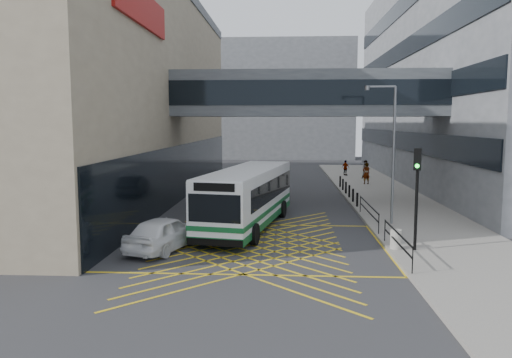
% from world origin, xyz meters
% --- Properties ---
extents(ground, '(120.00, 120.00, 0.00)m').
position_xyz_m(ground, '(0.00, 0.00, 0.00)').
color(ground, '#333335').
extents(building_whsmith, '(24.17, 42.00, 16.00)m').
position_xyz_m(building_whsmith, '(-17.98, 16.00, 8.00)').
color(building_whsmith, gray).
rests_on(building_whsmith, ground).
extents(building_far, '(28.00, 16.00, 18.00)m').
position_xyz_m(building_far, '(-2.00, 60.00, 9.00)').
color(building_far, slate).
rests_on(building_far, ground).
extents(skybridge, '(20.00, 4.10, 3.00)m').
position_xyz_m(skybridge, '(3.00, 12.00, 7.50)').
color(skybridge, '#4F5459').
rests_on(skybridge, ground).
extents(pavement, '(6.00, 54.00, 0.16)m').
position_xyz_m(pavement, '(9.00, 15.00, 0.08)').
color(pavement, gray).
rests_on(pavement, ground).
extents(box_junction, '(12.00, 9.00, 0.01)m').
position_xyz_m(box_junction, '(0.00, 0.00, 0.00)').
color(box_junction, gold).
rests_on(box_junction, ground).
extents(bus, '(4.60, 11.51, 3.15)m').
position_xyz_m(bus, '(-0.41, 3.94, 1.69)').
color(bus, white).
rests_on(bus, ground).
extents(car_white, '(3.39, 5.24, 1.55)m').
position_xyz_m(car_white, '(-3.76, -1.07, 0.77)').
color(car_white, white).
rests_on(car_white, ground).
extents(car_dark, '(2.40, 5.13, 1.55)m').
position_xyz_m(car_dark, '(-1.67, 15.18, 0.78)').
color(car_dark, black).
rests_on(car_dark, ground).
extents(car_silver, '(2.02, 4.24, 1.28)m').
position_xyz_m(car_silver, '(-0.16, 19.83, 0.64)').
color(car_silver, gray).
rests_on(car_silver, ground).
extents(traffic_light, '(0.35, 0.52, 4.38)m').
position_xyz_m(traffic_light, '(7.09, -1.15, 3.01)').
color(traffic_light, black).
rests_on(traffic_light, pavement).
extents(street_lamp, '(1.67, 0.26, 7.37)m').
position_xyz_m(street_lamp, '(7.14, 4.55, 4.36)').
color(street_lamp, slate).
rests_on(street_lamp, pavement).
extents(litter_bin, '(0.48, 0.48, 0.83)m').
position_xyz_m(litter_bin, '(6.34, -0.90, 0.58)').
color(litter_bin, '#ADA89E').
rests_on(litter_bin, pavement).
extents(kerb_railings, '(0.05, 12.54, 1.00)m').
position_xyz_m(kerb_railings, '(6.15, 1.78, 0.88)').
color(kerb_railings, black).
rests_on(kerb_railings, pavement).
extents(bollards, '(0.14, 10.14, 0.90)m').
position_xyz_m(bollards, '(6.25, 15.00, 0.61)').
color(bollards, black).
rests_on(bollards, pavement).
extents(pedestrian_a, '(0.88, 0.74, 1.88)m').
position_xyz_m(pedestrian_a, '(8.75, 22.01, 1.10)').
color(pedestrian_a, gray).
rests_on(pedestrian_a, pavement).
extents(pedestrian_b, '(0.90, 0.56, 1.78)m').
position_xyz_m(pedestrian_b, '(9.40, 26.20, 1.05)').
color(pedestrian_b, gray).
rests_on(pedestrian_b, pavement).
extents(pedestrian_c, '(0.98, 0.95, 1.56)m').
position_xyz_m(pedestrian_c, '(7.80, 29.20, 0.94)').
color(pedestrian_c, gray).
rests_on(pedestrian_c, pavement).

